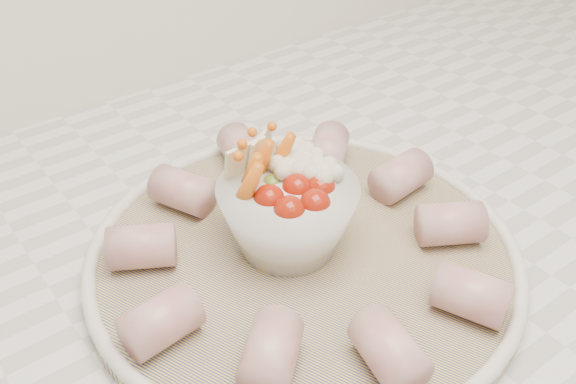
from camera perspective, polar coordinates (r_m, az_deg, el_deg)
serving_platter at (r=0.54m, az=1.42°, el=-5.58°), size 0.47×0.47×0.02m
veggie_bowl at (r=0.52m, az=-0.01°, el=-1.45°), size 0.12×0.12×0.09m
cured_meat_rolls at (r=0.53m, az=1.38°, el=-3.83°), size 0.32×0.33×0.04m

